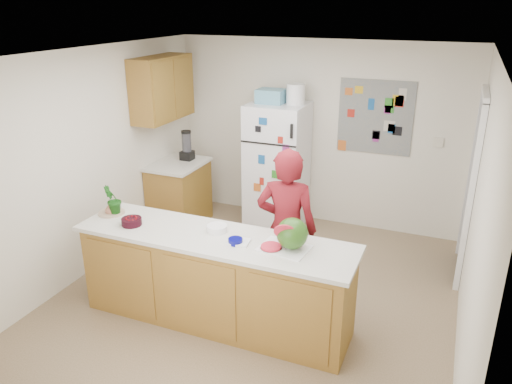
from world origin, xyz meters
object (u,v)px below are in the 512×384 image
at_px(watermelon, 292,233).
at_px(refrigerator, 277,166).
at_px(person, 286,229).
at_px(cherry_bowl, 132,222).

bearing_deg(watermelon, refrigerator, 113.02).
xyz_separation_m(person, cherry_bowl, (-1.36, -0.65, 0.12)).
relative_size(watermelon, cherry_bowl, 1.42).
height_order(person, cherry_bowl, person).
bearing_deg(refrigerator, person, -67.13).
distance_m(person, cherry_bowl, 1.51).
xyz_separation_m(person, watermelon, (0.23, -0.53, 0.24)).
height_order(person, watermelon, person).
bearing_deg(person, watermelon, 106.45).
relative_size(refrigerator, watermelon, 6.16).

